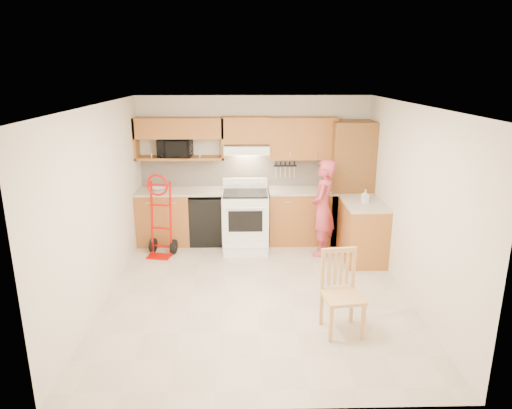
{
  "coord_description": "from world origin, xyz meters",
  "views": [
    {
      "loc": [
        -0.15,
        -5.67,
        2.91
      ],
      "look_at": [
        0.0,
        0.5,
        1.1
      ],
      "focal_mm": 32.28,
      "sensor_mm": 36.0,
      "label": 1
    }
  ],
  "objects_px": {
    "microwave": "(175,148)",
    "range": "(245,216)",
    "person": "(323,208)",
    "dining_chair": "(343,294)",
    "hand_truck": "(159,220)"
  },
  "relations": [
    {
      "from": "microwave",
      "to": "person",
      "type": "distance_m",
      "value": 2.67
    },
    {
      "from": "microwave",
      "to": "dining_chair",
      "type": "relative_size",
      "value": 0.58
    },
    {
      "from": "dining_chair",
      "to": "range",
      "type": "bearing_deg",
      "value": 105.13
    },
    {
      "from": "microwave",
      "to": "hand_truck",
      "type": "relative_size",
      "value": 0.45
    },
    {
      "from": "microwave",
      "to": "person",
      "type": "xyz_separation_m",
      "value": [
        2.42,
        -0.74,
        -0.86
      ]
    },
    {
      "from": "microwave",
      "to": "hand_truck",
      "type": "height_order",
      "value": "microwave"
    },
    {
      "from": "person",
      "to": "hand_truck",
      "type": "xyz_separation_m",
      "value": [
        -2.62,
        0.0,
        -0.17
      ]
    },
    {
      "from": "microwave",
      "to": "dining_chair",
      "type": "height_order",
      "value": "microwave"
    },
    {
      "from": "person",
      "to": "range",
      "type": "bearing_deg",
      "value": -83.66
    },
    {
      "from": "microwave",
      "to": "dining_chair",
      "type": "bearing_deg",
      "value": -49.5
    },
    {
      "from": "person",
      "to": "dining_chair",
      "type": "height_order",
      "value": "person"
    },
    {
      "from": "microwave",
      "to": "person",
      "type": "height_order",
      "value": "microwave"
    },
    {
      "from": "microwave",
      "to": "range",
      "type": "height_order",
      "value": "microwave"
    },
    {
      "from": "microwave",
      "to": "range",
      "type": "relative_size",
      "value": 0.49
    },
    {
      "from": "range",
      "to": "dining_chair",
      "type": "bearing_deg",
      "value": -67.56
    }
  ]
}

